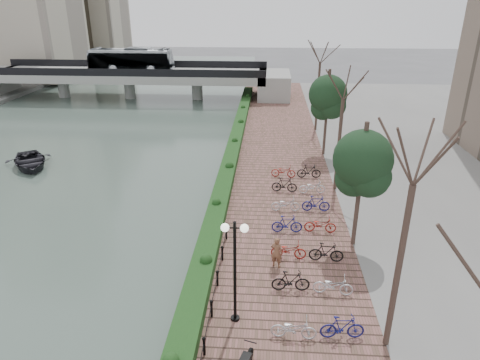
{
  "coord_description": "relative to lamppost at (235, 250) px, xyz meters",
  "views": [
    {
      "loc": [
        3.47,
        -10.5,
        12.23
      ],
      "look_at": [
        1.81,
        13.49,
        2.0
      ],
      "focal_mm": 32.0,
      "sensor_mm": 36.0,
      "label": 1
    }
  ],
  "objects": [
    {
      "name": "lamppost",
      "position": [
        0.0,
        0.0,
        0.0
      ],
      "size": [
        1.02,
        0.32,
        4.38
      ],
      "color": "black",
      "rests_on": "promenade"
    },
    {
      "name": "chain_fence",
      "position": [
        -0.95,
        -0.91,
        -2.85
      ],
      "size": [
        0.1,
        14.1,
        0.7
      ],
      "color": "black",
      "rests_on": "promenade"
    },
    {
      "name": "hedge",
      "position": [
        -1.75,
        17.09,
        -2.9
      ],
      "size": [
        1.1,
        56.0,
        0.6
      ],
      "primitive_type": "cube",
      "color": "#183D16",
      "rests_on": "promenade"
    },
    {
      "name": "pedestrian",
      "position": [
        1.65,
        3.74,
        -2.42
      ],
      "size": [
        0.66,
        0.54,
        1.57
      ],
      "primitive_type": "imported",
      "rotation": [
        0.0,
        0.0,
        2.81
      ],
      "color": "brown",
      "rests_on": "promenade"
    },
    {
      "name": "bicycle_parking",
      "position": [
        3.14,
        7.08,
        -2.73
      ],
      "size": [
        2.4,
        17.32,
        1.0
      ],
      "color": "silver",
      "rests_on": "promenade"
    },
    {
      "name": "bridge",
      "position": [
        -17.23,
        42.09,
        -0.33
      ],
      "size": [
        36.0,
        10.77,
        6.5
      ],
      "color": "gray",
      "rests_on": "ground"
    },
    {
      "name": "river_water",
      "position": [
        -17.35,
        22.09,
        -3.69
      ],
      "size": [
        30.0,
        130.0,
        0.02
      ],
      "primitive_type": "cube",
      "color": "#4C6056",
      "rests_on": "ground"
    },
    {
      "name": "street_trees",
      "position": [
        5.65,
        9.78,
        -0.01
      ],
      "size": [
        3.2,
        37.12,
        6.8
      ],
      "color": "#33251E",
      "rests_on": "promenade"
    },
    {
      "name": "promenade",
      "position": [
        1.65,
        14.59,
        -3.45
      ],
      "size": [
        8.0,
        75.0,
        0.5
      ],
      "primitive_type": "cube",
      "color": "brown",
      "rests_on": "ground"
    },
    {
      "name": "boat",
      "position": [
        -17.43,
        16.61,
        -3.18
      ],
      "size": [
        5.57,
        5.96,
        1.0
      ],
      "primitive_type": "imported",
      "rotation": [
        0.0,
        0.0,
        0.59
      ],
      "color": "#232227",
      "rests_on": "river_water"
    }
  ]
}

